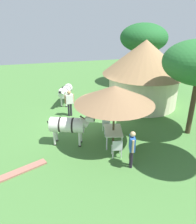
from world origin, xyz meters
TOP-DOWN VIEW (x-y plane):
  - ground_plane at (0.00, 0.00)m, footprint 36.00×36.00m
  - thatched_hut at (-1.84, 4.08)m, footprint 5.58×5.58m
  - shade_umbrella at (2.60, 0.51)m, footprint 3.71×3.71m
  - patio_dining_table at (2.60, 0.51)m, footprint 1.47×1.10m
  - patio_chair_east_end at (1.40, 0.53)m, footprint 0.43×0.45m
  - patio_chair_near_hut at (3.77, 0.30)m, footprint 0.49×0.51m
  - guest_beside_umbrella at (4.54, 0.65)m, footprint 0.58×0.33m
  - standing_watcher at (-1.15, -1.10)m, footprint 0.26×0.59m
  - striped_lounge_chair at (-0.60, 0.31)m, footprint 0.81×0.58m
  - zebra_nearest_camera at (2.10, -1.61)m, footprint 1.22×2.20m
  - zebra_by_umbrella at (-3.21, -1.09)m, footprint 2.04×1.15m
  - acacia_tree_right_background at (-6.35, 6.04)m, footprint 3.98×3.98m
  - brick_patio_kerb at (3.86, -4.11)m, footprint 1.45×2.71m

SIDE VIEW (x-z plane):
  - ground_plane at x=0.00m, z-range 0.00..0.00m
  - brick_patio_kerb at x=3.86m, z-range 0.00..0.08m
  - striped_lounge_chair at x=-0.60m, z-range -0.07..0.59m
  - patio_chair_east_end at x=1.40m, z-range 0.07..0.97m
  - patio_chair_near_hut at x=3.77m, z-range 0.07..0.97m
  - patio_dining_table at x=2.60m, z-range 0.28..1.02m
  - zebra_by_umbrella at x=-3.21m, z-range 0.20..1.67m
  - standing_watcher at x=-1.15m, z-range 0.17..1.82m
  - guest_beside_umbrella at x=4.54m, z-range 0.17..1.84m
  - zebra_nearest_camera at x=2.10m, z-range 0.25..1.81m
  - thatched_hut at x=-1.84m, z-range 0.20..4.60m
  - shade_umbrella at x=2.60m, z-range 1.07..4.04m
  - acacia_tree_right_background at x=-6.35m, z-range 1.41..6.62m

